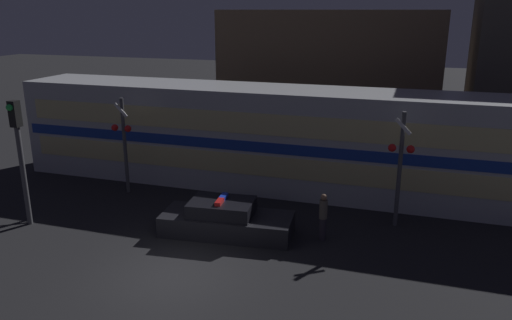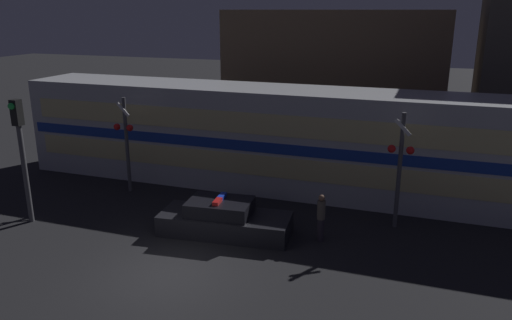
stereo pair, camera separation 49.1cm
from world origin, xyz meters
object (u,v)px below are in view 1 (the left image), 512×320
Objects in this scene: police_car at (226,220)px; traffic_light_corner at (20,149)px; train at (279,139)px; crossing_signal_near at (400,163)px; pedestrian at (323,216)px.

police_car is 1.03× the size of traffic_light_corner.
crossing_signal_near is (5.05, -2.72, 0.20)m from train.
crossing_signal_near is at bearing 18.58° from police_car.
pedestrian is at bearing -58.97° from train.
traffic_light_corner is at bearing -162.85° from crossing_signal_near.
traffic_light_corner is (-7.04, -1.40, 2.31)m from police_car.
traffic_light_corner is at bearing -174.39° from police_car.
traffic_light_corner reaches higher than train.
train is at bearing 121.03° from pedestrian.
train is at bearing 41.33° from traffic_light_corner.
police_car is 1.12× the size of crossing_signal_near.
pedestrian is (3.24, 0.56, 0.34)m from police_car.
train is 5.07× the size of police_car.
pedestrian is at bearing 10.78° from traffic_light_corner.
crossing_signal_near is 0.92× the size of traffic_light_corner.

